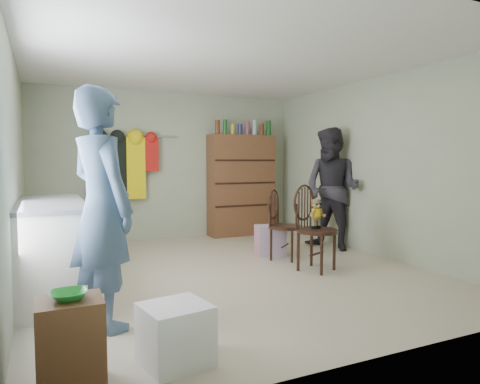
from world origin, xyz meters
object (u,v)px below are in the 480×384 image
counter (51,247)px  chair_front (313,222)px  dresser (241,184)px  chair_far (281,222)px

counter → chair_front: bearing=-6.6°
chair_front → dresser: 2.67m
counter → chair_far: (2.88, 0.33, 0.04)m
counter → chair_far: bearing=6.5°
chair_far → dresser: 2.04m
counter → chair_far: size_ratio=1.94×
chair_far → dresser: (0.32, 1.97, 0.40)m
chair_front → dresser: (0.26, 2.64, 0.32)m
counter → dresser: 3.96m
dresser → chair_front: bearing=-95.7°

